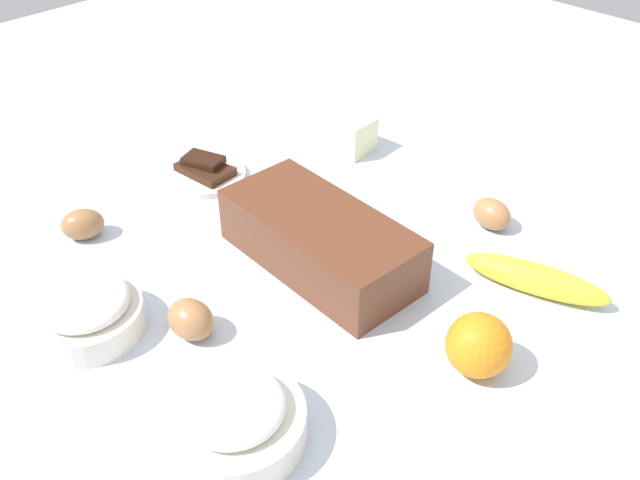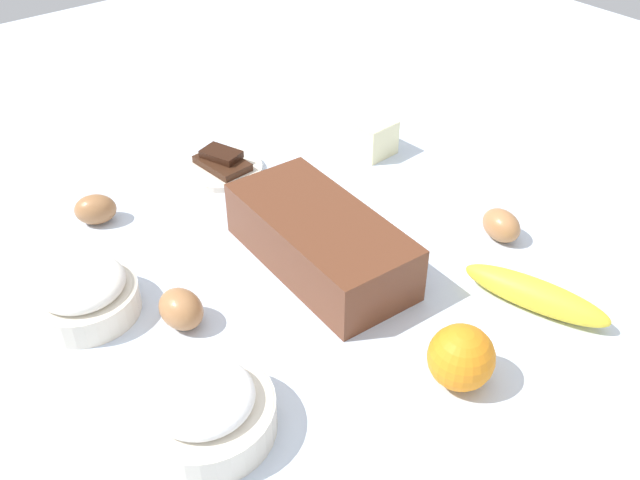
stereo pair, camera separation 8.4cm
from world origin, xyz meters
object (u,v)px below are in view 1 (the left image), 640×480
(butter_block, at_px, (346,132))
(egg_near_butter, at_px, (191,319))
(loaf_pan, at_px, (319,239))
(orange_fruit, at_px, (479,345))
(egg_loose, at_px, (492,214))
(banana, at_px, (536,279))
(sugar_bowl, at_px, (234,418))
(egg_beside_bowl, at_px, (83,224))
(flour_bowl, at_px, (86,311))
(chocolate_plate, at_px, (205,172))

(butter_block, height_order, egg_near_butter, butter_block)
(loaf_pan, height_order, orange_fruit, loaf_pan)
(orange_fruit, distance_m, egg_near_butter, 0.34)
(loaf_pan, xyz_separation_m, egg_near_butter, (0.01, 0.21, -0.02))
(butter_block, height_order, egg_loose, butter_block)
(banana, bearing_deg, loaf_pan, 33.28)
(butter_block, bearing_deg, sugar_bowl, 122.56)
(egg_beside_bowl, height_order, egg_loose, same)
(flour_bowl, relative_size, butter_block, 1.50)
(sugar_bowl, bearing_deg, banana, -102.77)
(egg_beside_bowl, height_order, chocolate_plate, egg_beside_bowl)
(sugar_bowl, bearing_deg, butter_block, -57.44)
(sugar_bowl, height_order, egg_beside_bowl, sugar_bowl)
(flour_bowl, bearing_deg, egg_near_butter, -138.77)
(banana, height_order, chocolate_plate, banana)
(sugar_bowl, height_order, butter_block, sugar_bowl)
(butter_block, relative_size, egg_loose, 1.45)
(egg_beside_bowl, bearing_deg, banana, -145.88)
(loaf_pan, xyz_separation_m, butter_block, (0.19, -0.26, -0.01))
(loaf_pan, relative_size, chocolate_plate, 2.21)
(orange_fruit, height_order, egg_near_butter, orange_fruit)
(butter_block, distance_m, egg_beside_bowl, 0.46)
(sugar_bowl, distance_m, chocolate_plate, 0.52)
(sugar_bowl, bearing_deg, flour_bowl, 5.13)
(flour_bowl, distance_m, orange_fruit, 0.46)
(orange_fruit, relative_size, butter_block, 0.84)
(banana, distance_m, butter_block, 0.44)
(butter_block, distance_m, egg_near_butter, 0.50)
(loaf_pan, distance_m, egg_loose, 0.27)
(loaf_pan, height_order, banana, loaf_pan)
(egg_loose, bearing_deg, sugar_bowl, 92.93)
(butter_block, distance_m, chocolate_plate, 0.25)
(banana, bearing_deg, orange_fruit, 98.42)
(butter_block, distance_m, egg_loose, 0.31)
(flour_bowl, xyz_separation_m, banana, (-0.35, -0.45, -0.01))
(loaf_pan, height_order, butter_block, loaf_pan)
(egg_beside_bowl, bearing_deg, chocolate_plate, -88.75)
(butter_block, relative_size, chocolate_plate, 0.69)
(banana, relative_size, egg_beside_bowl, 3.13)
(orange_fruit, bearing_deg, butter_block, -30.48)
(sugar_bowl, relative_size, egg_near_butter, 2.38)
(flour_bowl, xyz_separation_m, butter_block, (0.09, -0.55, -0.00))
(flour_bowl, bearing_deg, orange_fruit, -143.05)
(chocolate_plate, bearing_deg, banana, -166.00)
(orange_fruit, distance_m, chocolate_plate, 0.55)
(banana, height_order, egg_beside_bowl, egg_beside_bowl)
(sugar_bowl, height_order, egg_near_butter, sugar_bowl)
(banana, xyz_separation_m, orange_fruit, (-0.02, 0.17, 0.02))
(flour_bowl, bearing_deg, butter_block, -81.14)
(egg_beside_bowl, xyz_separation_m, chocolate_plate, (0.00, -0.22, -0.01))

